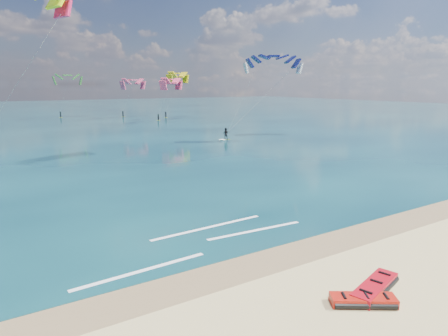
# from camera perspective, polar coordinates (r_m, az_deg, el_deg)

# --- Properties ---
(ground) EXTENTS (320.00, 320.00, 0.00)m
(ground) POSITION_cam_1_polar(r_m,az_deg,el_deg) (51.74, -22.11, 2.18)
(ground) COLOR tan
(ground) RESTS_ON ground
(wet_sand_strip) EXTENTS (320.00, 2.40, 0.01)m
(wet_sand_strip) POSITION_cam_1_polar(r_m,az_deg,el_deg) (17.83, 0.78, -14.56)
(wet_sand_strip) COLOR olive
(wet_sand_strip) RESTS_ON ground
(sea) EXTENTS (320.00, 200.00, 0.04)m
(sea) POSITION_cam_1_polar(r_m,az_deg,el_deg) (114.99, -27.95, 6.57)
(sea) COLOR #082530
(sea) RESTS_ON ground
(packed_kite_left) EXTENTS (3.35, 2.01, 0.42)m
(packed_kite_left) POSITION_cam_1_polar(r_m,az_deg,el_deg) (17.34, 20.68, -16.20)
(packed_kite_left) COLOR red
(packed_kite_left) RESTS_ON ground
(packed_kite_mid) EXTENTS (2.73, 2.31, 0.39)m
(packed_kite_mid) POSITION_cam_1_polar(r_m,az_deg,el_deg) (16.33, 19.22, -17.93)
(packed_kite_mid) COLOR red
(packed_kite_mid) RESTS_ON ground
(kitesurfer_far) EXTENTS (12.52, 6.94, 13.44)m
(kitesurfer_far) POSITION_cam_1_polar(r_m,az_deg,el_deg) (57.67, 3.89, 10.88)
(kitesurfer_far) COLOR #BEDF21
(kitesurfer_far) RESTS_ON sea
(shoreline_foam) EXTENTS (13.07, 3.63, 0.01)m
(shoreline_foam) POSITION_cam_1_polar(r_m,az_deg,el_deg) (20.98, -2.61, -10.24)
(shoreline_foam) COLOR white
(shoreline_foam) RESTS_ON ground
(distant_kites) EXTENTS (77.52, 34.45, 14.23)m
(distant_kites) POSITION_cam_1_polar(r_m,az_deg,el_deg) (90.59, -27.08, 9.10)
(distant_kites) COLOR #307A2C
(distant_kites) RESTS_ON ground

